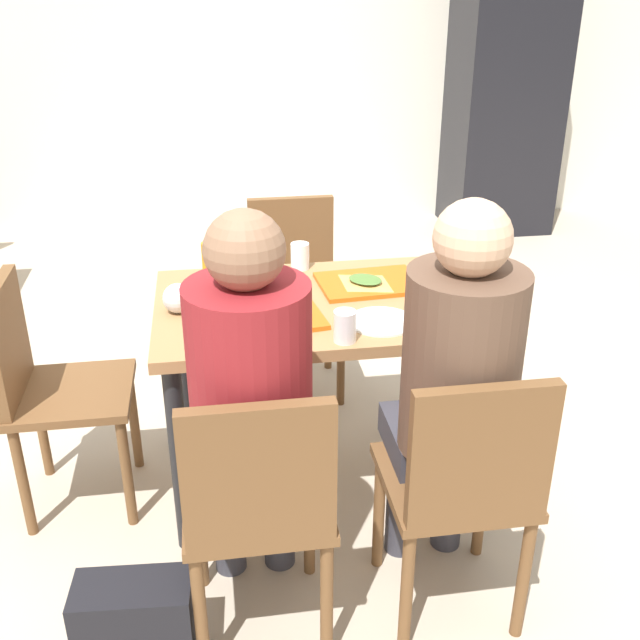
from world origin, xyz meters
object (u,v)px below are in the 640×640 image
Objects in this scene: paper_plate_center at (266,280)px; foil_bundle at (178,298)px; chair_far_side at (294,280)px; person_in_red at (250,394)px; pizza_slice_a at (267,316)px; tray_red_near at (266,318)px; condiment_bottle at (210,264)px; plastic_cup_a at (300,256)px; chair_left_end at (45,380)px; chair_near_left at (258,502)px; person_in_brown_jacket at (455,378)px; chair_near_right at (464,481)px; plastic_cup_b at (345,326)px; pizza_slice_c at (271,277)px; soda_can at (454,274)px; pizza_slice_b at (365,281)px; tray_red_far at (369,283)px; handbag at (136,624)px; drink_fridge at (504,96)px; paper_plate_near_edge at (381,321)px; main_table at (320,328)px.

foil_bundle is at bearing -144.53° from paper_plate_center.
chair_far_side is 3.90× the size of paper_plate_center.
pizza_slice_a is at bearing 79.37° from person_in_red.
tray_red_near is 0.38m from condiment_bottle.
plastic_cup_a is 0.62× the size of condiment_bottle.
person_in_red is at bearing -42.59° from chair_left_end.
chair_near_left is 8.58× the size of foil_bundle.
chair_near_left is 0.68× the size of person_in_brown_jacket.
chair_near_right is 1.19m from condiment_bottle.
plastic_cup_b is (0.22, -0.17, 0.03)m from pizza_slice_a.
pizza_slice_c is 1.69× the size of soda_can.
pizza_slice_b is (0.46, 0.84, 0.25)m from chair_near_left.
chair_near_right is 0.90m from tray_red_far.
condiment_bottle reaches higher than handbag.
foil_bundle is (-0.51, 0.29, 0.00)m from plastic_cup_b.
drink_fridge is (1.93, 2.65, 0.21)m from paper_plate_center.
chair_far_side reaches higher than paper_plate_near_edge.
plastic_cup_a is (-0.23, 0.20, 0.04)m from tray_red_far.
pizza_slice_a is at bearing 135.80° from person_in_brown_jacket.
paper_plate_center is at bearing 162.34° from pizza_slice_b.
pizza_slice_a is 0.98m from handbag.
person_in_brown_jacket reaches higher than chair_far_side.
paper_plate_center is at bearing 164.14° from soda_can.
pizza_slice_b reaches higher than pizza_slice_c.
condiment_bottle is 1.21m from handbag.
chair_near_left is 0.75m from paper_plate_near_edge.
handbag is at bearing -115.48° from paper_plate_center.
foil_bundle is at bearing -146.60° from pizza_slice_c.
tray_red_near is at bearing 80.06° from person_in_red.
person_in_brown_jacket is at bearing -45.21° from tray_red_near.
person_in_brown_jacket is 0.92m from pizza_slice_c.
soda_can is (0.76, 0.63, 0.04)m from person_in_red.
foil_bundle is at bearing 105.06° from chair_near_left.
pizza_slice_a is 2.29× the size of foil_bundle.
soda_can reaches higher than foil_bundle.
main_table is 0.26m from tray_red_near.
person_in_red and person_in_brown_jacket have the same top height.
chair_left_end is 7.03× the size of soda_can.
chair_left_end is 1.06m from plastic_cup_b.
tray_red_near is at bearing -102.63° from chair_far_side.
chair_far_side is 0.62m from paper_plate_center.
pizza_slice_b is (-0.10, 0.84, 0.25)m from chair_near_right.
tray_red_far is at bearing 46.66° from handbag.
condiment_bottle is at bearing -128.76° from drink_fridge.
pizza_slice_b is 2.31× the size of plastic_cup_a.
drink_fridge is (1.58, 2.76, 0.19)m from pizza_slice_b.
pizza_slice_c is at bearing 109.19° from plastic_cup_b.
chair_far_side is 0.93m from tray_red_near.
pizza_slice_b is at bearing 4.67° from chair_left_end.
plastic_cup_b is at bearing -70.81° from pizza_slice_c.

